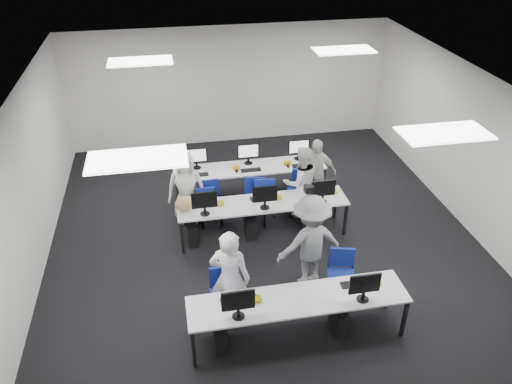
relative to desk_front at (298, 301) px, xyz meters
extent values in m
plane|color=black|center=(0.00, 2.40, -0.68)|extent=(9.00, 9.00, 0.00)
plane|color=white|center=(0.00, 2.40, 2.32)|extent=(9.00, 9.00, 0.00)
cube|color=silver|center=(0.00, 6.90, 0.82)|extent=(8.00, 0.02, 3.00)
cube|color=silver|center=(-4.00, 2.40, 0.82)|extent=(0.02, 9.00, 3.00)
cube|color=silver|center=(4.00, 2.40, 0.82)|extent=(0.02, 9.00, 3.00)
cube|color=white|center=(-2.00, 0.40, 2.30)|extent=(1.20, 0.60, 0.02)
cube|color=white|center=(2.00, 0.40, 2.30)|extent=(1.20, 0.60, 0.02)
cube|color=white|center=(-2.00, 4.40, 2.30)|extent=(1.20, 0.60, 0.02)
cube|color=white|center=(2.00, 4.40, 2.30)|extent=(1.20, 0.60, 0.02)
cube|color=#BABDBE|center=(0.00, 0.00, 0.03)|extent=(3.20, 0.70, 0.03)
cube|color=black|center=(-1.55, -0.30, -0.33)|extent=(0.05, 0.05, 0.70)
cube|color=black|center=(-1.55, 0.30, -0.33)|extent=(0.05, 0.05, 0.70)
cube|color=black|center=(1.55, -0.30, -0.33)|extent=(0.05, 0.05, 0.70)
cube|color=black|center=(1.55, 0.30, -0.33)|extent=(0.05, 0.05, 0.70)
cube|color=#BABDBE|center=(0.00, 2.60, 0.03)|extent=(3.20, 0.70, 0.03)
cube|color=black|center=(-1.55, 2.30, -0.33)|extent=(0.05, 0.05, 0.70)
cube|color=black|center=(-1.55, 2.90, -0.33)|extent=(0.05, 0.05, 0.70)
cube|color=black|center=(1.55, 2.30, -0.33)|extent=(0.05, 0.05, 0.70)
cube|color=black|center=(1.55, 2.90, -0.33)|extent=(0.05, 0.05, 0.70)
cube|color=#BABDBE|center=(0.00, 4.00, 0.03)|extent=(3.20, 0.70, 0.03)
cube|color=black|center=(-1.55, 3.70, -0.33)|extent=(0.05, 0.05, 0.70)
cube|color=black|center=(-1.55, 4.30, -0.33)|extent=(0.05, 0.05, 0.70)
cube|color=black|center=(1.55, 3.70, -0.33)|extent=(0.05, 0.05, 0.70)
cube|color=black|center=(1.55, 4.30, -0.33)|extent=(0.05, 0.05, 0.70)
cube|color=#0C27A3|center=(-0.90, -0.18, 0.35)|extent=(0.46, 0.04, 0.32)
cube|color=black|center=(-0.90, 0.14, 0.06)|extent=(0.42, 0.14, 0.02)
ellipsoid|color=black|center=(-0.60, 0.14, 0.07)|extent=(0.07, 0.10, 0.04)
cube|color=black|center=(-1.15, 0.00, -0.47)|extent=(0.18, 0.40, 0.42)
cube|color=white|center=(0.90, -0.18, 0.35)|extent=(0.46, 0.04, 0.32)
cube|color=black|center=(0.90, 0.14, 0.06)|extent=(0.42, 0.14, 0.02)
ellipsoid|color=black|center=(1.20, 0.14, 0.07)|extent=(0.07, 0.10, 0.04)
cube|color=black|center=(0.65, 0.00, -0.47)|extent=(0.18, 0.40, 0.42)
cube|color=white|center=(-1.10, 2.42, 0.35)|extent=(0.46, 0.04, 0.32)
cube|color=black|center=(-1.10, 2.74, 0.06)|extent=(0.42, 0.14, 0.02)
ellipsoid|color=black|center=(-0.80, 2.74, 0.07)|extent=(0.07, 0.10, 0.04)
cube|color=black|center=(-1.35, 2.60, -0.47)|extent=(0.18, 0.40, 0.42)
cube|color=white|center=(0.00, 2.42, 0.35)|extent=(0.46, 0.04, 0.32)
cube|color=black|center=(0.00, 2.74, 0.06)|extent=(0.42, 0.14, 0.02)
ellipsoid|color=black|center=(0.30, 2.74, 0.07)|extent=(0.07, 0.10, 0.04)
cube|color=black|center=(-0.25, 2.60, -0.47)|extent=(0.18, 0.40, 0.42)
cube|color=white|center=(1.10, 2.42, 0.35)|extent=(0.46, 0.04, 0.32)
cube|color=black|center=(1.10, 2.74, 0.06)|extent=(0.42, 0.14, 0.02)
ellipsoid|color=black|center=(1.40, 2.74, 0.07)|extent=(0.07, 0.10, 0.04)
cube|color=black|center=(0.85, 2.60, -0.47)|extent=(0.18, 0.40, 0.42)
cube|color=white|center=(-1.10, 4.18, 0.35)|extent=(0.46, 0.04, 0.32)
cube|color=black|center=(-1.10, 3.86, 0.06)|extent=(0.42, 0.14, 0.02)
ellipsoid|color=black|center=(-1.40, 3.86, 0.07)|extent=(0.07, 0.10, 0.04)
cube|color=black|center=(-0.85, 4.00, -0.47)|extent=(0.18, 0.40, 0.42)
cube|color=white|center=(0.00, 4.18, 0.35)|extent=(0.46, 0.04, 0.32)
cube|color=black|center=(0.00, 3.86, 0.06)|extent=(0.42, 0.14, 0.02)
ellipsoid|color=black|center=(-0.30, 3.86, 0.07)|extent=(0.07, 0.10, 0.04)
cube|color=black|center=(0.25, 4.00, -0.47)|extent=(0.18, 0.40, 0.42)
cube|color=white|center=(1.10, 4.18, 0.35)|extent=(0.46, 0.04, 0.32)
cube|color=black|center=(1.10, 3.86, 0.06)|extent=(0.42, 0.14, 0.02)
ellipsoid|color=black|center=(0.80, 3.86, 0.07)|extent=(0.07, 0.10, 0.04)
cube|color=black|center=(1.35, 4.00, -0.47)|extent=(0.18, 0.40, 0.42)
cube|color=navy|center=(-1.00, 0.56, -0.24)|extent=(0.42, 0.41, 0.06)
cube|color=navy|center=(-1.00, 0.75, 0.01)|extent=(0.40, 0.05, 0.34)
cube|color=navy|center=(0.89, 0.64, -0.23)|extent=(0.52, 0.51, 0.06)
cube|color=navy|center=(0.94, 0.83, 0.02)|extent=(0.41, 0.16, 0.35)
cube|color=navy|center=(-0.93, 3.20, -0.24)|extent=(0.43, 0.42, 0.06)
cube|color=navy|center=(-0.94, 3.39, 0.01)|extent=(0.41, 0.06, 0.35)
cube|color=navy|center=(-0.07, 3.07, -0.22)|extent=(0.51, 0.49, 0.06)
cube|color=navy|center=(-0.03, 3.27, 0.04)|extent=(0.42, 0.13, 0.36)
cube|color=navy|center=(0.92, 3.20, -0.22)|extent=(0.55, 0.54, 0.06)
cube|color=navy|center=(0.98, 3.40, 0.04)|extent=(0.42, 0.18, 0.36)
cube|color=navy|center=(-1.03, 3.36, -0.26)|extent=(0.42, 0.40, 0.05)
cube|color=navy|center=(-1.02, 3.18, -0.02)|extent=(0.39, 0.06, 0.33)
cube|color=navy|center=(0.16, 3.36, -0.22)|extent=(0.48, 0.46, 0.06)
cube|color=navy|center=(0.15, 3.17, 0.04)|extent=(0.42, 0.09, 0.36)
cube|color=navy|center=(0.94, 3.38, -0.26)|extent=(0.50, 0.49, 0.05)
cube|color=navy|center=(0.99, 3.21, -0.03)|extent=(0.38, 0.16, 0.33)
ellipsoid|color=tan|center=(-1.45, 2.61, 0.19)|extent=(0.39, 0.28, 0.29)
imported|color=silver|center=(-0.92, 0.50, 0.16)|extent=(0.71, 0.59, 1.67)
imported|color=silver|center=(0.88, 3.14, 0.08)|extent=(0.79, 0.64, 1.53)
imported|color=silver|center=(-1.37, 3.37, 0.08)|extent=(0.79, 0.56, 1.52)
imported|color=silver|center=(1.25, 3.43, 0.08)|extent=(0.93, 0.47, 1.53)
imported|color=slate|center=(0.48, 1.10, 0.17)|extent=(1.18, 0.78, 1.71)
cube|color=black|center=(0.46, 1.28, 1.09)|extent=(0.16, 0.20, 0.10)
camera|label=1|loc=(-1.58, -5.08, 5.10)|focal=35.00mm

